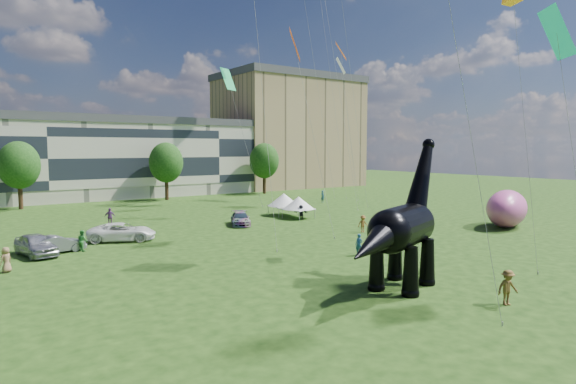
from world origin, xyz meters
TOP-DOWN VIEW (x-y plane):
  - ground at (0.00, 0.00)m, footprint 220.00×220.00m
  - terrace_row at (-8.00, 62.00)m, footprint 78.00×11.00m
  - apartment_block at (40.00, 65.00)m, footprint 28.00×18.00m
  - tree_mid_left at (-12.00, 53.00)m, footprint 5.20×5.20m
  - tree_mid_right at (8.00, 53.00)m, footprint 5.20×5.20m
  - tree_far_right at (26.00, 53.00)m, footprint 5.20×5.20m
  - dinosaur_sculpture at (0.81, -0.45)m, footprint 10.73×5.22m
  - car_silver at (-14.63, 21.05)m, footprint 2.85×5.12m
  - car_grey at (-13.24, 21.12)m, footprint 4.31×2.21m
  - car_white at (-7.70, 23.14)m, footprint 6.19×4.68m
  - car_dark at (4.92, 24.70)m, footprint 3.68×4.95m
  - gazebo_near at (12.79, 25.15)m, footprint 4.20×4.20m
  - gazebo_far at (12.85, 28.18)m, footprint 4.22×4.22m
  - inflatable_pink at (26.40, 8.04)m, footprint 8.41×6.40m
  - visitors at (-0.02, 17.12)m, footprint 55.16×42.66m

SIDE VIEW (x-z plane):
  - ground at x=0.00m, z-range 0.00..0.00m
  - car_dark at x=4.92m, z-range 0.00..1.33m
  - car_grey at x=-13.24m, z-range 0.00..1.35m
  - car_white at x=-7.70m, z-range 0.00..1.56m
  - car_silver at x=-14.63m, z-range 0.00..1.65m
  - visitors at x=-0.02m, z-range -0.06..1.76m
  - gazebo_near at x=12.79m, z-range 0.50..3.00m
  - gazebo_far at x=12.85m, z-range 0.53..3.17m
  - inflatable_pink at x=26.40m, z-range 0.00..3.77m
  - dinosaur_sculpture at x=0.81m, z-range -1.09..7.82m
  - terrace_row at x=-8.00m, z-range 0.00..12.00m
  - tree_mid_left at x=-12.00m, z-range 1.57..11.01m
  - tree_mid_right at x=8.00m, z-range 1.57..11.01m
  - tree_far_right at x=26.00m, z-range 1.57..11.01m
  - apartment_block at x=40.00m, z-range 0.00..22.00m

